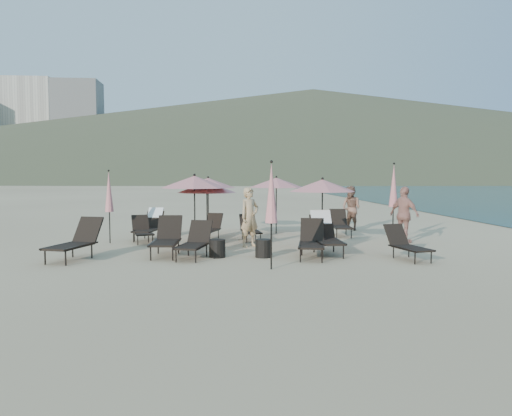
{
  "coord_description": "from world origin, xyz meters",
  "views": [
    {
      "loc": [
        -2.12,
        -13.1,
        2.26
      ],
      "look_at": [
        -0.74,
        3.5,
        1.1
      ],
      "focal_mm": 35.0,
      "sensor_mm": 36.0,
      "label": 1
    }
  ],
  "objects": [
    {
      "name": "lounger_2",
      "position": [
        -2.67,
        0.25,
        0.44
      ],
      "size": [
        1.03,
        1.76,
        0.95
      ],
      "rotation": [
        0.0,
        0.0,
        -0.26
      ],
      "color": "black",
      "rests_on": "ground"
    },
    {
      "name": "ground",
      "position": [
        0.0,
        0.0,
        0.0
      ],
      "size": [
        800.0,
        800.0,
        0.0
      ],
      "primitive_type": "plane",
      "color": "#D6BA8C",
      "rests_on": "ground"
    },
    {
      "name": "lounger_3",
      "position": [
        0.99,
        0.72,
        0.56
      ],
      "size": [
        0.71,
        1.89,
        1.17
      ],
      "rotation": [
        0.0,
        0.0,
        -0.01
      ],
      "color": "black",
      "rests_on": "ground"
    },
    {
      "name": "lounger_7",
      "position": [
        -4.35,
        4.2,
        0.5
      ],
      "size": [
        0.96,
        1.77,
        1.05
      ],
      "rotation": [
        0.0,
        0.0,
        -0.23
      ],
      "color": "black",
      "rests_on": "ground"
    },
    {
      "name": "volcanic_headland",
      "position": [
        71.37,
        302.62,
        26.49
      ],
      "size": [
        690.0,
        690.0,
        55.0
      ],
      "color": "brown",
      "rests_on": "ground"
    },
    {
      "name": "beachgoer_c",
      "position": [
        4.01,
        2.55,
        0.92
      ],
      "size": [
        0.95,
        1.15,
        1.84
      ],
      "primitive_type": "imported",
      "rotation": [
        0.0,
        0.0,
        2.12
      ],
      "color": "tan",
      "rests_on": "ground"
    },
    {
      "name": "lounger_1",
      "position": [
        -3.45,
        0.72,
        0.49
      ],
      "size": [
        0.8,
        1.86,
        1.05
      ],
      "rotation": [
        0.0,
        0.0,
        -0.06
      ],
      "color": "black",
      "rests_on": "ground"
    },
    {
      "name": "lounger_0",
      "position": [
        -5.77,
        0.23,
        0.5
      ],
      "size": [
        1.25,
        1.98,
        1.06
      ],
      "rotation": [
        0.0,
        0.0,
        -0.32
      ],
      "color": "black",
      "rests_on": "ground"
    },
    {
      "name": "lounger_10",
      "position": [
        2.42,
        4.58,
        0.43
      ],
      "size": [
        0.74,
        1.66,
        0.93
      ],
      "rotation": [
        0.0,
        0.0,
        -0.08
      ],
      "color": "black",
      "rests_on": "ground"
    },
    {
      "name": "umbrella_closed_2",
      "position": [
        -5.52,
        3.31,
        1.65
      ],
      "size": [
        0.28,
        0.28,
        2.38
      ],
      "color": "black",
      "rests_on": "ground"
    },
    {
      "name": "lounger_5",
      "position": [
        2.91,
        -0.46,
        0.41
      ],
      "size": [
        0.9,
        1.61,
        0.88
      ],
      "rotation": [
        0.0,
        0.0,
        0.22
      ],
      "color": "black",
      "rests_on": "ground"
    },
    {
      "name": "umbrella_open_1",
      "position": [
        -2.37,
        3.02,
        1.81
      ],
      "size": [
        1.9,
        1.9,
        2.05
      ],
      "color": "black",
      "rests_on": "ground"
    },
    {
      "name": "umbrella_open_0",
      "position": [
        -2.75,
        2.49,
        1.99
      ],
      "size": [
        2.09,
        2.09,
        2.25
      ],
      "color": "black",
      "rests_on": "ground"
    },
    {
      "name": "umbrella_closed_0",
      "position": [
        -0.8,
        -1.53,
        1.79
      ],
      "size": [
        0.3,
        0.3,
        2.57
      ],
      "color": "black",
      "rests_on": "ground"
    },
    {
      "name": "umbrella_closed_1",
      "position": [
        3.9,
        3.26,
        1.83
      ],
      "size": [
        0.31,
        0.31,
        2.63
      ],
      "color": "black",
      "rests_on": "ground"
    },
    {
      "name": "hotel_skyline",
      "position": [
        -93.62,
        271.21,
        24.18
      ],
      "size": [
        109.0,
        82.0,
        55.0
      ],
      "color": "beige",
      "rests_on": "ground"
    },
    {
      "name": "umbrella_open_4",
      "position": [
        0.18,
        5.41,
        1.91
      ],
      "size": [
        2.01,
        2.01,
        2.16
      ],
      "color": "black",
      "rests_on": "ground"
    },
    {
      "name": "beachgoer_b",
      "position": [
        3.27,
        6.24,
        0.88
      ],
      "size": [
        1.03,
        1.08,
        1.76
      ],
      "primitive_type": "imported",
      "rotation": [
        0.0,
        0.0,
        -0.97
      ],
      "color": "#8C5F48",
      "rests_on": "ground"
    },
    {
      "name": "lounger_6",
      "position": [
        -4.51,
        3.48,
        0.4
      ],
      "size": [
        0.94,
        1.58,
        0.85
      ],
      "rotation": [
        0.0,
        0.0,
        0.27
      ],
      "color": "black",
      "rests_on": "ground"
    },
    {
      "name": "side_table_0",
      "position": [
        -2.06,
        0.25,
        0.24
      ],
      "size": [
        0.44,
        0.44,
        0.48
      ],
      "primitive_type": "cylinder",
      "color": "black",
      "rests_on": "ground"
    },
    {
      "name": "umbrella_open_3",
      "position": [
        -2.36,
        5.4,
        1.9
      ],
      "size": [
        2.0,
        2.0,
        2.15
      ],
      "color": "black",
      "rests_on": "ground"
    },
    {
      "name": "umbrella_open_2",
      "position": [
        1.08,
        1.53,
        1.9
      ],
      "size": [
        1.99,
        1.99,
        2.15
      ],
      "color": "black",
      "rests_on": "ground"
    },
    {
      "name": "lounger_4",
      "position": [
        0.48,
        0.06,
        0.47
      ],
      "size": [
        1.0,
        1.83,
        1.0
      ],
      "rotation": [
        0.0,
        0.0,
        -0.21
      ],
      "color": "black",
      "rests_on": "ground"
    },
    {
      "name": "side_table_1",
      "position": [
        -0.82,
        0.16,
        0.24
      ],
      "size": [
        0.44,
        0.44,
        0.49
      ],
      "primitive_type": "cylinder",
      "color": "black",
      "rests_on": "ground"
    },
    {
      "name": "lounger_9",
      "position": [
        -0.94,
        3.63,
        0.39
      ],
      "size": [
        0.7,
        1.52,
        0.84
      ],
      "rotation": [
        0.0,
        0.0,
        0.1
      ],
      "color": "black",
      "rests_on": "ground"
    },
    {
      "name": "lounger_8",
      "position": [
        -2.29,
        4.09,
        0.4
      ],
      "size": [
        1.0,
        1.58,
        0.85
      ],
      "rotation": [
        0.0,
        0.0,
        -0.32
      ],
      "color": "black",
      "rests_on": "ground"
    },
    {
      "name": "beachgoer_a",
      "position": [
        -1.05,
        2.17,
        0.92
      ],
      "size": [
        0.8,
        0.74,
        1.83
      ],
      "primitive_type": "imported",
      "rotation": [
        0.0,
        0.0,
        0.6
      ],
      "color": "tan",
      "rests_on": "ground"
    }
  ]
}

